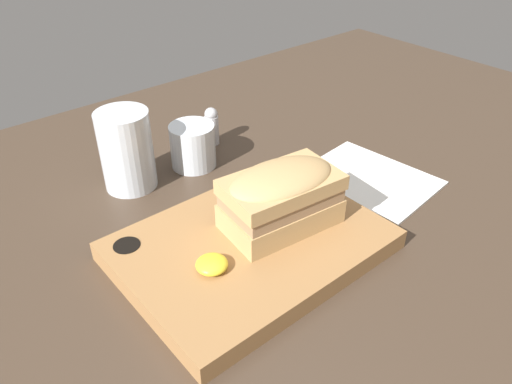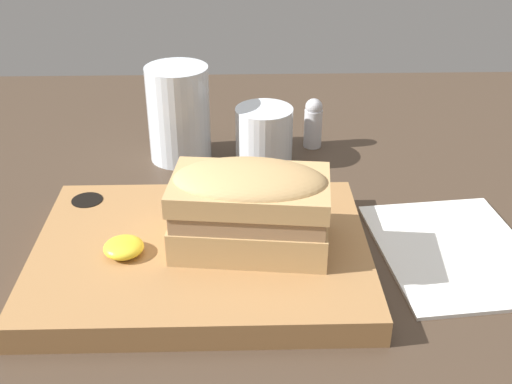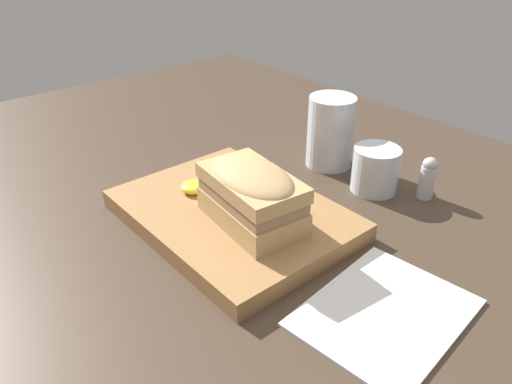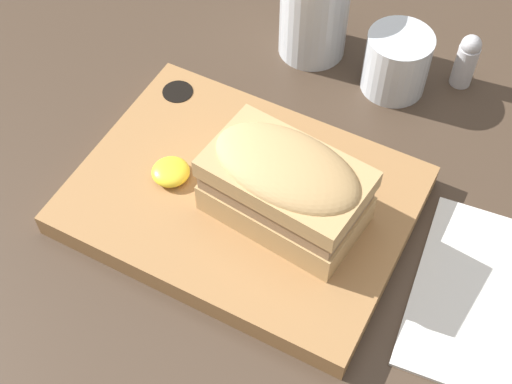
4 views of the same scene
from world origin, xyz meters
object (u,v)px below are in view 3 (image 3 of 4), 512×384
wine_glass (373,170)px  salt_shaker (428,177)px  napkin (385,313)px  water_glass (330,136)px  sandwich (252,193)px  serving_board (232,214)px

wine_glass → salt_shaker: bearing=30.0°
wine_glass → napkin: bearing=-48.6°
water_glass → salt_shaker: 17.89cm
water_glass → wine_glass: bearing=-6.7°
sandwich → water_glass: (-8.60, 24.69, -1.86)cm
serving_board → wine_glass: size_ratio=4.40×
salt_shaker → napkin: bearing=-65.2°
wine_glass → salt_shaker: (7.17, 4.14, 0.11)cm
serving_board → napkin: bearing=3.2°
serving_board → water_glass: (-3.79, 24.30, 3.98)cm
water_glass → napkin: bearing=-37.8°
sandwich → water_glass: 26.21cm
water_glass → napkin: water_glass is taller
napkin → water_glass: bearing=142.2°
sandwich → napkin: sandwich is taller
sandwich → salt_shaker: bearing=72.0°
sandwich → salt_shaker: size_ratio=2.27×
wine_glass → sandwich: bearing=-94.4°
water_glass → napkin: 37.63cm
sandwich → napkin: (20.86, 1.84, -6.97)cm
serving_board → salt_shaker: 30.57cm
serving_board → wine_glass: 24.09cm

